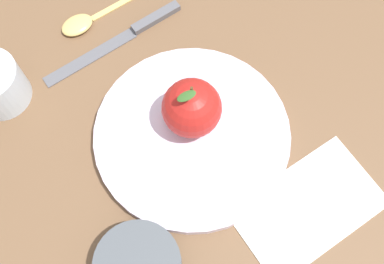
# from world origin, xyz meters

# --- Properties ---
(ground_plane) EXTENTS (2.40, 2.40, 0.00)m
(ground_plane) POSITION_xyz_m (0.00, 0.00, 0.00)
(ground_plane) COLOR brown
(dinner_plate) EXTENTS (0.26, 0.26, 0.02)m
(dinner_plate) POSITION_xyz_m (0.03, 0.04, 0.01)
(dinner_plate) COLOR silver
(dinner_plate) RESTS_ON ground_plane
(apple) EXTENTS (0.08, 0.08, 0.09)m
(apple) POSITION_xyz_m (0.02, 0.03, 0.05)
(apple) COLOR #B21E19
(apple) RESTS_ON dinner_plate
(knife) EXTENTS (0.22, 0.09, 0.01)m
(knife) POSITION_xyz_m (-0.04, -0.13, 0.00)
(knife) COLOR #59595E
(knife) RESTS_ON ground_plane
(spoon) EXTENTS (0.17, 0.08, 0.01)m
(spoon) POSITION_xyz_m (-0.03, -0.19, 0.01)
(spoon) COLOR #D8B766
(spoon) RESTS_ON ground_plane
(linen_napkin) EXTENTS (0.21, 0.16, 0.00)m
(linen_napkin) POSITION_xyz_m (0.02, 0.21, 0.00)
(linen_napkin) COLOR silver
(linen_napkin) RESTS_ON ground_plane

